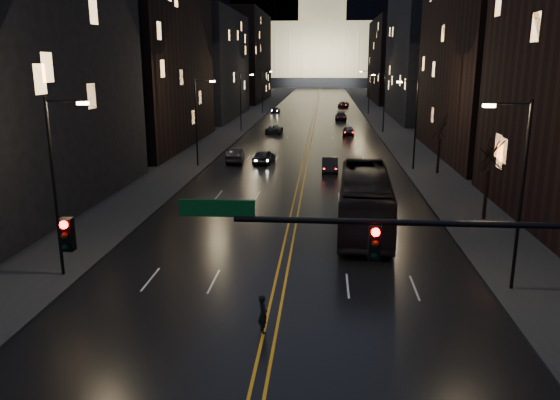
% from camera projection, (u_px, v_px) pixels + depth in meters
% --- Properties ---
extents(road, '(20.00, 320.00, 0.02)m').
position_uv_depth(road, '(317.00, 104.00, 142.69)').
color(road, black).
rests_on(road, ground).
extents(sidewalk_left, '(8.00, 320.00, 0.16)m').
position_uv_depth(sidewalk_left, '(264.00, 103.00, 143.77)').
color(sidewalk_left, black).
rests_on(sidewalk_left, ground).
extents(sidewalk_right, '(8.00, 320.00, 0.16)m').
position_uv_depth(sidewalk_right, '(371.00, 104.00, 141.57)').
color(sidewalk_right, black).
rests_on(sidewalk_right, ground).
extents(center_line, '(0.62, 320.00, 0.01)m').
position_uv_depth(center_line, '(317.00, 104.00, 142.69)').
color(center_line, orange).
rests_on(center_line, road).
extents(building_left_mid, '(12.00, 30.00, 28.00)m').
position_uv_depth(building_left_mid, '(140.00, 34.00, 67.47)').
color(building_left_mid, black).
rests_on(building_left_mid, ground).
extents(building_left_far, '(12.00, 34.00, 20.00)m').
position_uv_depth(building_left_far, '(206.00, 65.00, 105.17)').
color(building_left_far, black).
rests_on(building_left_far, ground).
extents(building_left_dist, '(12.00, 40.00, 24.00)m').
position_uv_depth(building_left_dist, '(243.00, 57.00, 151.06)').
color(building_left_dist, black).
rests_on(building_left_dist, ground).
extents(building_right_mid, '(12.00, 34.00, 26.00)m').
position_uv_depth(building_right_mid, '(428.00, 49.00, 101.14)').
color(building_right_mid, black).
rests_on(building_right_mid, ground).
extents(building_right_dist, '(12.00, 40.00, 22.00)m').
position_uv_depth(building_right_dist, '(396.00, 61.00, 148.01)').
color(building_right_dist, black).
rests_on(building_right_dist, ground).
extents(capitol, '(90.00, 50.00, 58.50)m').
position_uv_depth(capitol, '(322.00, 48.00, 254.45)').
color(capitol, black).
rests_on(capitol, ground).
extents(traffic_signal, '(17.29, 0.45, 7.00)m').
position_uv_depth(traffic_signal, '(460.00, 261.00, 15.35)').
color(traffic_signal, black).
rests_on(traffic_signal, ground).
extents(streetlamp_right_near, '(2.13, 0.25, 9.00)m').
position_uv_depth(streetlamp_right_near, '(518.00, 187.00, 24.64)').
color(streetlamp_right_near, black).
rests_on(streetlamp_right_near, ground).
extents(streetlamp_left_near, '(2.13, 0.25, 9.00)m').
position_uv_depth(streetlamp_left_near, '(57.00, 179.00, 26.34)').
color(streetlamp_left_near, black).
rests_on(streetlamp_left_near, ground).
extents(streetlamp_right_mid, '(2.13, 0.25, 9.00)m').
position_uv_depth(streetlamp_right_mid, '(414.00, 120.00, 53.63)').
color(streetlamp_right_mid, black).
rests_on(streetlamp_right_mid, ground).
extents(streetlamp_left_mid, '(2.13, 0.25, 9.00)m').
position_uv_depth(streetlamp_left_mid, '(198.00, 118.00, 55.33)').
color(streetlamp_left_mid, black).
rests_on(streetlamp_left_mid, ground).
extents(streetlamp_right_far, '(2.13, 0.25, 9.00)m').
position_uv_depth(streetlamp_right_far, '(383.00, 99.00, 82.62)').
color(streetlamp_right_far, black).
rests_on(streetlamp_right_far, ground).
extents(streetlamp_left_far, '(2.13, 0.25, 9.00)m').
position_uv_depth(streetlamp_left_far, '(242.00, 99.00, 84.32)').
color(streetlamp_left_far, black).
rests_on(streetlamp_left_far, ground).
extents(streetlamp_right_dist, '(2.13, 0.25, 9.00)m').
position_uv_depth(streetlamp_right_dist, '(368.00, 90.00, 111.61)').
color(streetlamp_right_dist, black).
rests_on(streetlamp_right_dist, ground).
extents(streetlamp_left_dist, '(2.13, 0.25, 9.00)m').
position_uv_depth(streetlamp_left_dist, '(263.00, 89.00, 113.31)').
color(streetlamp_left_dist, black).
rests_on(streetlamp_left_dist, ground).
extents(tree_right_mid, '(2.40, 2.40, 6.65)m').
position_uv_depth(tree_right_mid, '(490.00, 156.00, 36.20)').
color(tree_right_mid, black).
rests_on(tree_right_mid, ground).
extents(tree_right_far, '(2.40, 2.40, 6.65)m').
position_uv_depth(tree_right_far, '(440.00, 128.00, 51.66)').
color(tree_right_far, black).
rests_on(tree_right_far, ground).
extents(bus, '(3.80, 13.52, 3.73)m').
position_uv_depth(bus, '(365.00, 200.00, 35.49)').
color(bus, black).
rests_on(bus, ground).
extents(oncoming_car_a, '(2.38, 4.73, 1.55)m').
position_uv_depth(oncoming_car_a, '(264.00, 156.00, 58.29)').
color(oncoming_car_a, black).
rests_on(oncoming_car_a, ground).
extents(oncoming_car_b, '(2.07, 4.97, 1.60)m').
position_uv_depth(oncoming_car_b, '(235.00, 155.00, 58.91)').
color(oncoming_car_b, black).
rests_on(oncoming_car_b, ground).
extents(oncoming_car_c, '(2.54, 4.99, 1.35)m').
position_uv_depth(oncoming_car_c, '(274.00, 129.00, 83.05)').
color(oncoming_car_c, black).
rests_on(oncoming_car_c, ground).
extents(oncoming_car_d, '(1.80, 4.41, 1.28)m').
position_uv_depth(oncoming_car_d, '(275.00, 110.00, 116.62)').
color(oncoming_car_d, black).
rests_on(oncoming_car_d, ground).
extents(receding_car_a, '(1.60, 4.49, 1.47)m').
position_uv_depth(receding_car_a, '(330.00, 165.00, 53.56)').
color(receding_car_a, black).
rests_on(receding_car_a, ground).
extents(receding_car_b, '(1.84, 4.22, 1.42)m').
position_uv_depth(receding_car_b, '(348.00, 131.00, 80.49)').
color(receding_car_b, black).
rests_on(receding_car_b, ground).
extents(receding_car_c, '(2.24, 5.27, 1.52)m').
position_uv_depth(receding_car_c, '(341.00, 116.00, 101.71)').
color(receding_car_c, black).
rests_on(receding_car_c, ground).
extents(receding_car_d, '(2.91, 5.28, 1.40)m').
position_uv_depth(receding_car_d, '(343.00, 105.00, 131.21)').
color(receding_car_d, black).
rests_on(receding_car_d, ground).
extents(pedestrian_a, '(0.59, 0.69, 1.61)m').
position_uv_depth(pedestrian_a, '(263.00, 314.00, 21.73)').
color(pedestrian_a, black).
rests_on(pedestrian_a, ground).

